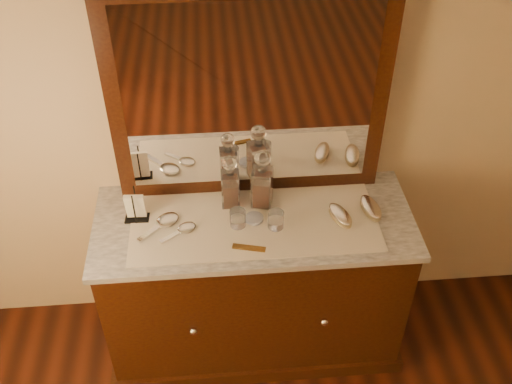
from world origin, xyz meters
TOP-DOWN VIEW (x-y plane):
  - dresser_cabinet at (0.00, 1.96)m, footprint 1.40×0.55m
  - dresser_plinth at (0.00, 1.96)m, footprint 1.46×0.59m
  - knob_left at (-0.30, 1.67)m, footprint 0.04×0.04m
  - knob_right at (0.30, 1.67)m, footprint 0.04×0.04m
  - marble_top at (0.00, 1.96)m, footprint 1.44×0.59m
  - mirror_frame at (0.00, 2.20)m, footprint 1.20×0.08m
  - mirror_glass at (0.00, 2.17)m, footprint 1.06×0.01m
  - lace_runner at (0.00, 1.94)m, footprint 1.10×0.45m
  - pin_dish at (0.00, 1.95)m, footprint 0.10×0.10m
  - comb at (-0.04, 1.78)m, footprint 0.14×0.06m
  - napkin_rack at (-0.52, 2.01)m, footprint 0.11×0.07m
  - decanter_left at (-0.10, 2.07)m, footprint 0.08×0.08m
  - decanter_right at (0.05, 2.06)m, footprint 0.11×0.11m
  - brush_near at (0.38, 1.92)m, footprint 0.12×0.17m
  - brush_far at (0.53, 1.96)m, footprint 0.10×0.18m
  - hand_mirror_outer at (-0.40, 1.96)m, footprint 0.20×0.20m
  - hand_mirror_inner at (-0.31, 1.91)m, footprint 0.17×0.14m
  - tumblers at (0.01, 1.91)m, footprint 0.24×0.10m

SIDE VIEW (x-z plane):
  - dresser_plinth at x=0.00m, z-range 0.00..0.08m
  - dresser_cabinet at x=0.00m, z-range 0.00..0.82m
  - knob_left at x=-0.30m, z-range 0.43..0.47m
  - knob_right at x=0.30m, z-range 0.43..0.47m
  - marble_top at x=0.00m, z-range 0.82..0.85m
  - lace_runner at x=0.00m, z-range 0.85..0.85m
  - comb at x=-0.04m, z-range 0.85..0.86m
  - pin_dish at x=0.00m, z-range 0.85..0.87m
  - hand_mirror_inner at x=-0.31m, z-range 0.85..0.87m
  - hand_mirror_outer at x=-0.40m, z-range 0.85..0.87m
  - brush_near at x=0.38m, z-range 0.85..0.90m
  - brush_far at x=0.53m, z-range 0.85..0.90m
  - tumblers at x=0.01m, z-range 0.85..0.94m
  - napkin_rack at x=-0.52m, z-range 0.83..1.00m
  - decanter_left at x=-0.10m, z-range 0.82..1.09m
  - decanter_right at x=0.05m, z-range 0.82..1.12m
  - mirror_frame at x=0.00m, z-range 0.85..1.85m
  - mirror_glass at x=0.00m, z-range 0.92..1.78m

